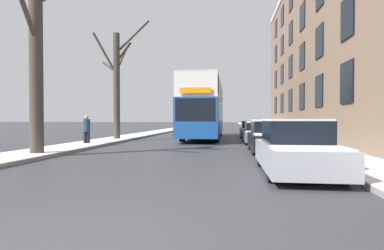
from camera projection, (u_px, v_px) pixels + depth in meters
name	position (u px, v px, depth m)	size (l,w,h in m)	color
sidewalk_left	(188.00, 127.00, 56.60)	(2.22, 130.00, 0.16)	gray
sidewalk_right	(251.00, 127.00, 55.13)	(2.22, 130.00, 0.16)	gray
bare_tree_left_0	(36.00, 52.00, 11.59)	(1.93, 3.54, 8.46)	#423A30
bare_tree_left_1	(117.00, 81.00, 20.53)	(3.54, 3.30, 8.40)	#423A30
double_decker_bus	(204.00, 107.00, 22.90)	(2.62, 11.69, 4.33)	#194C99
parked_car_0	(295.00, 149.00, 8.06)	(1.79, 4.04, 1.48)	#9EA3AD
parked_car_1	(270.00, 137.00, 13.32)	(1.71, 4.01, 1.46)	black
parked_car_2	(258.00, 133.00, 18.47)	(1.82, 4.41, 1.35)	slate
parked_car_3	(251.00, 130.00, 24.44)	(1.80, 4.59, 1.34)	navy
oncoming_van	(202.00, 121.00, 42.20)	(2.03, 5.62, 2.27)	white
pedestrian_left_sidewalk	(87.00, 129.00, 16.50)	(0.37, 0.37, 1.70)	black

